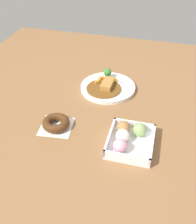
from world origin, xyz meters
The scene contains 4 objects.
ground_plane centered at (0.00, 0.00, 0.00)m, with size 1.60×1.60×0.00m, color brown.
curry_plate centered at (-0.16, -0.01, 0.01)m, with size 0.26×0.26×0.07m.
donut_box centered at (0.19, 0.15, 0.03)m, with size 0.19×0.17×0.06m.
chocolate_ring_donut centered at (0.17, -0.14, 0.02)m, with size 0.14×0.14×0.04m.
Camera 1 is at (0.89, 0.22, 0.71)m, focal length 41.94 mm.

